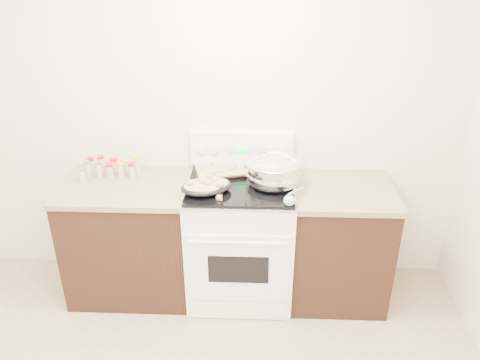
{
  "coord_description": "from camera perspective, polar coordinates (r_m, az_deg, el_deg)",
  "views": [
    {
      "loc": [
        0.47,
        -1.52,
        2.44
      ],
      "look_at": [
        0.35,
        1.37,
        1.0
      ],
      "focal_mm": 35.0,
      "sensor_mm": 36.0,
      "label": 1
    }
  ],
  "objects": [
    {
      "name": "kitchen_range",
      "position": [
        3.54,
        0.04,
        -7.02
      ],
      "size": [
        0.78,
        0.73,
        1.22
      ],
      "color": "white",
      "rests_on": "ground"
    },
    {
      "name": "counter_left",
      "position": [
        3.68,
        -13.08,
        -6.87
      ],
      "size": [
        0.93,
        0.67,
        0.92
      ],
      "color": "black",
      "rests_on": "ground"
    },
    {
      "name": "wooden_spoon",
      "position": [
        3.14,
        -2.46,
        -1.85
      ],
      "size": [
        0.05,
        0.27,
        0.04
      ],
      "color": "#A3864A",
      "rests_on": "kitchen_range"
    },
    {
      "name": "room_shell",
      "position": [
        1.76,
        -13.38,
        0.85
      ],
      "size": [
        4.1,
        3.6,
        2.75
      ],
      "color": "silver",
      "rests_on": "ground"
    },
    {
      "name": "baking_sheet",
      "position": [
        3.47,
        -2.24,
        1.19
      ],
      "size": [
        0.46,
        0.37,
        0.06
      ],
      "color": "black",
      "rests_on": "kitchen_range"
    },
    {
      "name": "roasting_pan",
      "position": [
        3.18,
        -4.12,
        -0.7
      ],
      "size": [
        0.42,
        0.36,
        0.11
      ],
      "color": "black",
      "rests_on": "kitchen_range"
    },
    {
      "name": "blue_ladle",
      "position": [
        3.06,
        6.15,
        -2.35
      ],
      "size": [
        0.16,
        0.25,
        0.1
      ],
      "color": "#80ABBF",
      "rests_on": "kitchen_range"
    },
    {
      "name": "spice_jars",
      "position": [
        3.59,
        -15.45,
        1.44
      ],
      "size": [
        0.4,
        0.24,
        0.13
      ],
      "color": "#BFB28C",
      "rests_on": "counter_left"
    },
    {
      "name": "counter_right",
      "position": [
        3.61,
        11.81,
        -7.47
      ],
      "size": [
        0.73,
        0.67,
        0.92
      ],
      "color": "black",
      "rests_on": "ground"
    },
    {
      "name": "mixing_bowl",
      "position": [
        3.27,
        4.06,
        0.91
      ],
      "size": [
        0.52,
        0.52,
        0.23
      ],
      "color": "silver",
      "rests_on": "kitchen_range"
    }
  ]
}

